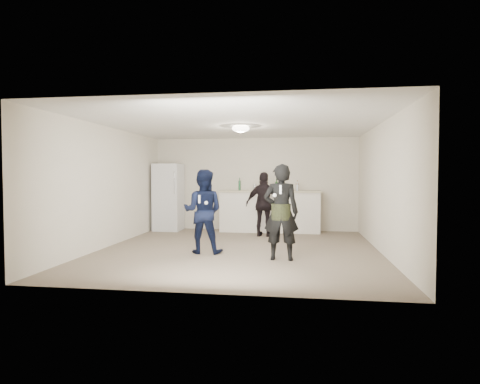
# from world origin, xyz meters

# --- Properties ---
(floor) EXTENTS (6.00, 6.00, 0.00)m
(floor) POSITION_xyz_m (0.00, 0.00, 0.00)
(floor) COLOR #6B5B4C
(floor) RESTS_ON ground
(ceiling) EXTENTS (6.00, 6.00, 0.00)m
(ceiling) POSITION_xyz_m (0.00, 0.00, 2.50)
(ceiling) COLOR silver
(ceiling) RESTS_ON wall_back
(wall_back) EXTENTS (6.00, 0.00, 6.00)m
(wall_back) POSITION_xyz_m (0.00, 3.00, 1.25)
(wall_back) COLOR beige
(wall_back) RESTS_ON floor
(wall_front) EXTENTS (6.00, 0.00, 6.00)m
(wall_front) POSITION_xyz_m (0.00, -3.00, 1.25)
(wall_front) COLOR beige
(wall_front) RESTS_ON floor
(wall_left) EXTENTS (0.00, 6.00, 6.00)m
(wall_left) POSITION_xyz_m (-2.75, 0.00, 1.25)
(wall_left) COLOR beige
(wall_left) RESTS_ON floor
(wall_right) EXTENTS (0.00, 6.00, 6.00)m
(wall_right) POSITION_xyz_m (2.75, 0.00, 1.25)
(wall_right) COLOR beige
(wall_right) RESTS_ON floor
(counter) EXTENTS (2.60, 0.56, 1.05)m
(counter) POSITION_xyz_m (0.43, 2.67, 0.53)
(counter) COLOR white
(counter) RESTS_ON floor
(counter_top) EXTENTS (2.68, 0.64, 0.04)m
(counter_top) POSITION_xyz_m (0.43, 2.67, 1.07)
(counter_top) COLOR beige
(counter_top) RESTS_ON counter
(fridge) EXTENTS (0.70, 0.70, 1.80)m
(fridge) POSITION_xyz_m (-2.31, 2.60, 0.90)
(fridge) COLOR silver
(fridge) RESTS_ON floor
(fridge_handle) EXTENTS (0.02, 0.02, 0.60)m
(fridge_handle) POSITION_xyz_m (-2.03, 2.23, 1.30)
(fridge_handle) COLOR silver
(fridge_handle) RESTS_ON fridge
(ceiling_dome) EXTENTS (0.36, 0.36, 0.16)m
(ceiling_dome) POSITION_xyz_m (0.00, 0.30, 2.45)
(ceiling_dome) COLOR white
(ceiling_dome) RESTS_ON ceiling
(shaker) EXTENTS (0.08, 0.08, 0.17)m
(shaker) POSITION_xyz_m (0.03, 2.73, 1.18)
(shaker) COLOR #B6B6BA
(shaker) RESTS_ON counter_top
(man) EXTENTS (0.78, 0.61, 1.60)m
(man) POSITION_xyz_m (-0.63, -0.39, 0.80)
(man) COLOR #0E173B
(man) RESTS_ON floor
(woman) EXTENTS (0.62, 0.41, 1.69)m
(woman) POSITION_xyz_m (0.88, -0.83, 0.84)
(woman) COLOR black
(woman) RESTS_ON floor
(camo_shorts) EXTENTS (0.34, 0.34, 0.28)m
(camo_shorts) POSITION_xyz_m (0.88, -0.83, 0.85)
(camo_shorts) COLOR #2E3819
(camo_shorts) RESTS_ON woman
(spectator) EXTENTS (0.96, 0.50, 1.57)m
(spectator) POSITION_xyz_m (0.36, 1.87, 0.79)
(spectator) COLOR black
(spectator) RESTS_ON floor
(remote_man) EXTENTS (0.04, 0.04, 0.15)m
(remote_man) POSITION_xyz_m (-0.63, -0.67, 1.05)
(remote_man) COLOR silver
(remote_man) RESTS_ON man
(nunchuk_man) EXTENTS (0.07, 0.07, 0.07)m
(nunchuk_man) POSITION_xyz_m (-0.51, -0.64, 0.98)
(nunchuk_man) COLOR silver
(nunchuk_man) RESTS_ON man
(remote_woman) EXTENTS (0.04, 0.04, 0.15)m
(remote_woman) POSITION_xyz_m (0.88, -1.08, 1.25)
(remote_woman) COLOR white
(remote_woman) RESTS_ON woman
(nunchuk_woman) EXTENTS (0.07, 0.07, 0.07)m
(nunchuk_woman) POSITION_xyz_m (0.78, -1.05, 1.15)
(nunchuk_woman) COLOR white
(nunchuk_woman) RESTS_ON woman
(bottle_cluster) EXTENTS (1.60, 0.25, 0.26)m
(bottle_cluster) POSITION_xyz_m (0.66, 2.66, 1.20)
(bottle_cluster) COLOR #974216
(bottle_cluster) RESTS_ON counter_top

